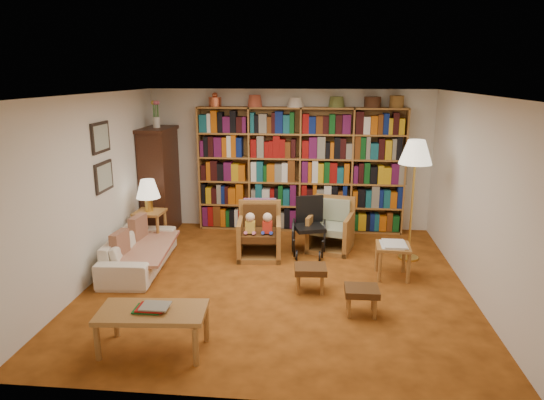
# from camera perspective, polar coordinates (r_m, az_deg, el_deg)

# --- Properties ---
(floor) EXTENTS (5.00, 5.00, 0.00)m
(floor) POSITION_cam_1_polar(r_m,az_deg,el_deg) (6.71, 0.66, -9.56)
(floor) COLOR #A25419
(floor) RESTS_ON ground
(ceiling) EXTENTS (5.00, 5.00, 0.00)m
(ceiling) POSITION_cam_1_polar(r_m,az_deg,el_deg) (6.13, 0.73, 12.31)
(ceiling) COLOR white
(ceiling) RESTS_ON wall_back
(wall_back) EXTENTS (5.00, 0.00, 5.00)m
(wall_back) POSITION_cam_1_polar(r_m,az_deg,el_deg) (8.74, 2.09, 4.72)
(wall_back) COLOR silver
(wall_back) RESTS_ON floor
(wall_front) EXTENTS (5.00, 0.00, 5.00)m
(wall_front) POSITION_cam_1_polar(r_m,az_deg,el_deg) (3.93, -2.44, -7.70)
(wall_front) COLOR silver
(wall_front) RESTS_ON floor
(wall_left) EXTENTS (0.00, 5.00, 5.00)m
(wall_left) POSITION_cam_1_polar(r_m,az_deg,el_deg) (6.97, -20.26, 1.29)
(wall_left) COLOR silver
(wall_left) RESTS_ON floor
(wall_right) EXTENTS (0.00, 5.00, 5.00)m
(wall_right) POSITION_cam_1_polar(r_m,az_deg,el_deg) (6.59, 22.92, 0.31)
(wall_right) COLOR silver
(wall_right) RESTS_ON floor
(bookshelf) EXTENTS (3.60, 0.30, 2.42)m
(bookshelf) POSITION_cam_1_polar(r_m,az_deg,el_deg) (8.58, 3.35, 3.98)
(bookshelf) COLOR #A26F32
(bookshelf) RESTS_ON floor
(curio_cabinet) EXTENTS (0.50, 0.95, 2.40)m
(curio_cabinet) POSITION_cam_1_polar(r_m,az_deg,el_deg) (8.75, -13.06, 2.38)
(curio_cabinet) COLOR #381C0F
(curio_cabinet) RESTS_ON floor
(framed_pictures) EXTENTS (0.03, 0.52, 0.97)m
(framed_pictures) POSITION_cam_1_polar(r_m,az_deg,el_deg) (7.15, -19.34, 4.77)
(framed_pictures) COLOR black
(framed_pictures) RESTS_ON wall_left
(sofa) EXTENTS (1.81, 0.80, 0.52)m
(sofa) POSITION_cam_1_polar(r_m,az_deg,el_deg) (7.34, -15.35, -5.75)
(sofa) COLOR #EEE1CA
(sofa) RESTS_ON floor
(sofa_throw) EXTENTS (0.94, 1.57, 0.04)m
(sofa_throw) POSITION_cam_1_polar(r_m,az_deg,el_deg) (7.31, -15.00, -5.46)
(sofa_throw) COLOR beige
(sofa_throw) RESTS_ON sofa
(cushion_left) EXTENTS (0.17, 0.40, 0.39)m
(cushion_left) POSITION_cam_1_polar(r_m,az_deg,el_deg) (7.63, -15.44, -3.45)
(cushion_left) COLOR maroon
(cushion_left) RESTS_ON sofa
(cushion_right) EXTENTS (0.15, 0.38, 0.37)m
(cushion_right) POSITION_cam_1_polar(r_m,az_deg,el_deg) (7.02, -17.45, -5.18)
(cushion_right) COLOR maroon
(cushion_right) RESTS_ON sofa
(side_table_lamp) EXTENTS (0.47, 0.47, 0.63)m
(side_table_lamp) POSITION_cam_1_polar(r_m,az_deg,el_deg) (8.01, -14.16, -2.34)
(side_table_lamp) COLOR #A26F32
(side_table_lamp) RESTS_ON floor
(table_lamp) EXTENTS (0.38, 0.38, 0.51)m
(table_lamp) POSITION_cam_1_polar(r_m,az_deg,el_deg) (7.88, -14.38, 1.16)
(table_lamp) COLOR gold
(table_lamp) RESTS_ON side_table_lamp
(armchair_leather) EXTENTS (0.72, 0.76, 0.85)m
(armchair_leather) POSITION_cam_1_polar(r_m,az_deg,el_deg) (7.54, -1.42, -3.95)
(armchair_leather) COLOR #A26F32
(armchair_leather) RESTS_ON floor
(armchair_sage) EXTENTS (0.82, 0.83, 0.83)m
(armchair_sage) POSITION_cam_1_polar(r_m,az_deg,el_deg) (7.90, 6.88, -3.43)
(armchair_sage) COLOR #A26F32
(armchair_sage) RESTS_ON floor
(wheelchair) EXTENTS (0.55, 0.72, 0.90)m
(wheelchair) POSITION_cam_1_polar(r_m,az_deg,el_deg) (7.64, 4.38, -3.27)
(wheelchair) COLOR black
(wheelchair) RESTS_ON floor
(floor_lamp) EXTENTS (0.48, 0.48, 1.83)m
(floor_lamp) POSITION_cam_1_polar(r_m,az_deg,el_deg) (7.37, 16.53, 4.86)
(floor_lamp) COLOR gold
(floor_lamp) RESTS_ON floor
(side_table_papers) EXTENTS (0.48, 0.48, 0.50)m
(side_table_papers) POSITION_cam_1_polar(r_m,az_deg,el_deg) (6.91, 14.04, -5.77)
(side_table_papers) COLOR #A26F32
(side_table_papers) RESTS_ON floor
(footstool_a) EXTENTS (0.43, 0.38, 0.35)m
(footstool_a) POSITION_cam_1_polar(r_m,az_deg,el_deg) (6.34, 4.54, -8.31)
(footstool_a) COLOR #4F2E15
(footstool_a) RESTS_ON floor
(footstool_b) EXTENTS (0.40, 0.34, 0.33)m
(footstool_b) POSITION_cam_1_polar(r_m,az_deg,el_deg) (5.85, 10.51, -10.66)
(footstool_b) COLOR #4F2E15
(footstool_b) RESTS_ON floor
(coffee_table) EXTENTS (1.12, 0.62, 0.50)m
(coffee_table) POSITION_cam_1_polar(r_m,az_deg,el_deg) (5.15, -13.89, -12.99)
(coffee_table) COLOR #A26F32
(coffee_table) RESTS_ON floor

